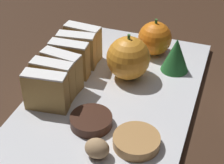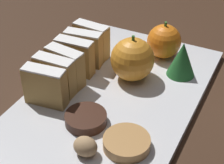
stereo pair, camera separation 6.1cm
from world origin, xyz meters
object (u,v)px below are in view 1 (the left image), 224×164
at_px(orange_near, 155,38).
at_px(walnut, 97,148).
at_px(orange_far, 128,58).
at_px(chocolate_cookie, 91,121).

height_order(orange_near, walnut, orange_near).
distance_m(orange_far, walnut, 0.20).
relative_size(orange_near, walnut, 2.10).
bearing_deg(orange_far, chocolate_cookie, -95.61).
bearing_deg(chocolate_cookie, orange_far, 84.39).
bearing_deg(chocolate_cookie, walnut, -60.63).
bearing_deg(walnut, chocolate_cookie, 119.37).
relative_size(orange_far, chocolate_cookie, 1.31).
relative_size(orange_near, chocolate_cookie, 1.13).
xyz_separation_m(walnut, chocolate_cookie, (-0.03, 0.06, -0.01)).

